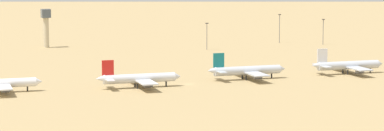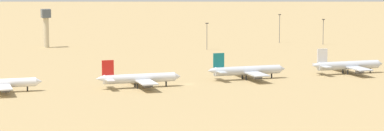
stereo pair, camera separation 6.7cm
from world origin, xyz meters
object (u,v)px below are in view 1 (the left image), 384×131
(light_pole_mid, at_px, (280,27))
(control_tower, at_px, (46,24))
(parked_jet_white_4, at_px, (347,65))
(parked_jet_teal_3, at_px, (247,71))
(parked_jet_red_2, at_px, (139,78))
(light_pole_east, at_px, (323,30))
(light_pole_west, at_px, (207,34))

(light_pole_mid, bearing_deg, control_tower, 169.60)
(parked_jet_white_4, bearing_deg, parked_jet_teal_3, -177.86)
(parked_jet_red_2, xyz_separation_m, parked_jet_white_4, (100.85, 3.50, 0.07))
(control_tower, bearing_deg, light_pole_east, -15.48)
(parked_jet_teal_3, bearing_deg, light_pole_mid, 60.37)
(parked_jet_red_2, relative_size, parked_jet_teal_3, 0.98)
(light_pole_mid, bearing_deg, parked_jet_white_4, -104.78)
(light_pole_west, bearing_deg, parked_jet_white_4, -79.58)
(light_pole_east, bearing_deg, light_pole_mid, 137.10)
(parked_jet_red_2, relative_size, light_pole_mid, 1.99)
(parked_jet_red_2, distance_m, light_pole_mid, 194.20)
(parked_jet_teal_3, height_order, light_pole_mid, light_pole_mid)
(light_pole_west, bearing_deg, parked_jet_teal_3, -104.16)
(parked_jet_white_4, bearing_deg, light_pole_east, 67.71)
(parked_jet_white_4, distance_m, light_pole_mid, 139.37)
(light_pole_west, bearing_deg, parked_jet_red_2, -123.68)
(control_tower, distance_m, light_pole_west, 95.37)
(control_tower, bearing_deg, parked_jet_white_4, -56.70)
(control_tower, relative_size, light_pole_mid, 1.27)
(light_pole_east, bearing_deg, parked_jet_red_2, -142.67)
(parked_jet_red_2, xyz_separation_m, parked_jet_teal_3, (50.60, 4.60, 0.08))
(parked_jet_white_4, bearing_deg, parked_jet_red_2, -174.63)
(parked_jet_red_2, relative_size, light_pole_west, 2.30)
(light_pole_east, bearing_deg, parked_jet_white_4, -115.68)
(parked_jet_red_2, bearing_deg, control_tower, 95.30)
(control_tower, distance_m, light_pole_mid, 143.36)
(parked_jet_red_2, bearing_deg, light_pole_east, 41.02)
(parked_jet_teal_3, bearing_deg, parked_jet_red_2, -171.73)
(parked_jet_red_2, xyz_separation_m, light_pole_mid, (136.37, 138.12, 6.35))
(control_tower, bearing_deg, light_pole_west, -27.95)
(light_pole_mid, distance_m, light_pole_east, 27.58)
(parked_jet_white_4, xyz_separation_m, light_pole_west, (-21.31, 115.85, 5.03))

